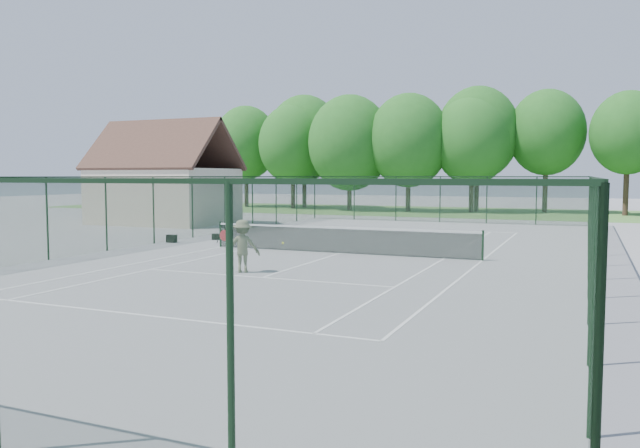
{
  "coord_description": "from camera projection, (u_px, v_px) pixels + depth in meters",
  "views": [
    {
      "loc": [
        8.89,
        -22.71,
        3.05
      ],
      "look_at": [
        0.0,
        -2.0,
        1.3
      ],
      "focal_mm": 35.0,
      "sensor_mm": 36.0,
      "label": 1
    }
  ],
  "objects": [
    {
      "name": "grass_far",
      "position": [
        471.0,
        212.0,
        52.02
      ],
      "size": [
        80.0,
        16.0,
        0.01
      ],
      "primitive_type": "cube",
      "color": "#53883C",
      "rests_on": "ground"
    },
    {
      "name": "sports_bag_b",
      "position": [
        216.0,
        237.0,
        29.68
      ],
      "size": [
        0.42,
        0.31,
        0.3
      ],
      "primitive_type": "cube",
      "rotation": [
        0.0,
        0.0,
        0.21
      ],
      "color": "black",
      "rests_on": "ground"
    },
    {
      "name": "court_lines",
      "position": [
        340.0,
        253.0,
        24.54
      ],
      "size": [
        11.05,
        23.85,
        0.01
      ],
      "color": "white",
      "rests_on": "ground"
    },
    {
      "name": "tennis_player",
      "position": [
        243.0,
        246.0,
        19.64
      ],
      "size": [
        2.13,
        1.0,
        1.66
      ],
      "color": "#5B6045",
      "rests_on": "ground"
    },
    {
      "name": "ground",
      "position": [
        340.0,
        253.0,
        24.54
      ],
      "size": [
        140.0,
        140.0,
        0.0
      ],
      "primitive_type": "plane",
      "color": "gray",
      "rests_on": "ground"
    },
    {
      "name": "tree_line_far",
      "position": [
        472.0,
        140.0,
        51.56
      ],
      "size": [
        39.4,
        6.4,
        9.7
      ],
      "color": "#432E23",
      "rests_on": "ground"
    },
    {
      "name": "fence_enclosure",
      "position": [
        340.0,
        214.0,
        24.42
      ],
      "size": [
        18.05,
        36.05,
        3.02
      ],
      "color": "#18341F",
      "rests_on": "ground"
    },
    {
      "name": "utility_building",
      "position": [
        164.0,
        175.0,
        39.75
      ],
      "size": [
        8.6,
        6.27,
        6.63
      ],
      "color": "beige",
      "rests_on": "ground"
    },
    {
      "name": "sports_bag_a",
      "position": [
        172.0,
        239.0,
        28.49
      ],
      "size": [
        0.44,
        0.27,
        0.35
      ],
      "primitive_type": "cube",
      "rotation": [
        0.0,
        0.0,
        0.0
      ],
      "color": "black",
      "rests_on": "ground"
    },
    {
      "name": "tennis_net",
      "position": [
        340.0,
        239.0,
        24.49
      ],
      "size": [
        11.08,
        0.08,
        1.1
      ],
      "color": "black",
      "rests_on": "ground"
    }
  ]
}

